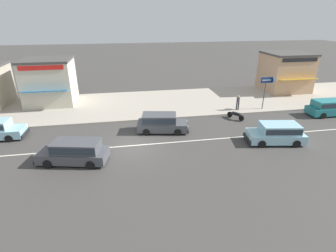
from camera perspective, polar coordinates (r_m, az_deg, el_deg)
ground_plane at (r=20.60m, az=-7.52°, el=-4.23°), size 160.00×160.00×0.00m
lane_centre_stripe at (r=20.60m, az=-7.52°, el=-4.23°), size 50.40×0.14×0.01m
kerb_strip at (r=29.83m, az=-8.59°, el=4.63°), size 68.00×10.00×0.15m
minivan_dark_grey_1 at (r=22.57m, az=-1.54°, el=0.84°), size 4.62×2.57×1.56m
minivan_pale_blue_2 at (r=22.32m, az=22.65°, el=-1.31°), size 4.65×2.56×1.56m
minivan_dark_grey_3 at (r=18.97m, az=-19.69°, el=-5.14°), size 5.00×2.76×1.56m
minivan_teal_4 at (r=31.00m, az=31.83°, el=3.55°), size 4.79×1.95×1.56m
motorcycle_0 at (r=26.25m, az=14.47°, el=2.37°), size 1.14×1.65×0.80m
arrow_signboard at (r=29.24m, az=21.49°, el=8.92°), size 1.56×0.64×3.40m
pedestrian_near_clock at (r=28.28m, az=15.00°, el=5.15°), size 0.34×0.34×1.56m
shopfront_corner_warung at (r=37.82m, az=24.18°, el=10.74°), size 5.47×5.74×4.83m
shopfront_far_kios at (r=32.00m, az=-24.38°, el=8.83°), size 5.15×5.45×4.91m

